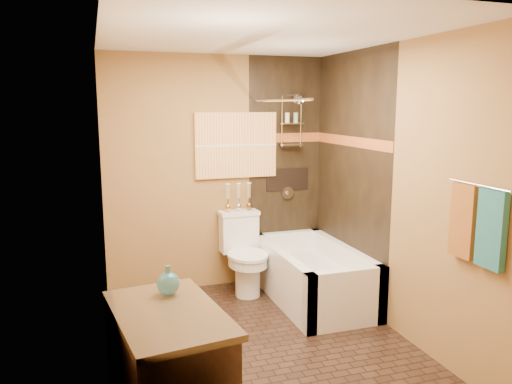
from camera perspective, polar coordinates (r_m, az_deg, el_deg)
name	(u,v)px	position (r m, az deg, el deg)	size (l,w,h in m)	color
floor	(263,344)	(4.37, 0.78, -16.97)	(3.00, 3.00, 0.00)	black
wall_left	(106,207)	(3.76, -16.76, -1.66)	(0.02, 3.00, 2.50)	olive
wall_right	(393,190)	(4.50, 15.44, 0.26)	(0.02, 3.00, 2.50)	olive
wall_back	(218,173)	(5.39, -4.39, 2.13)	(2.40, 0.02, 2.50)	olive
wall_front	(358,248)	(2.63, 11.60, -6.32)	(2.40, 0.02, 2.50)	olive
ceiling	(264,34)	(3.93, 0.87, 17.56)	(3.00, 3.00, 0.00)	silver
alcove_tile_back	(285,171)	(5.61, 3.36, 2.45)	(0.85, 0.01, 2.50)	black
alcove_tile_right	(350,178)	(5.12, 10.70, 1.59)	(0.01, 1.50, 2.50)	black
mosaic_band_back	(286,138)	(5.57, 3.43, 6.22)	(0.85, 0.01, 0.10)	#9B391C
mosaic_band_right	(350,141)	(5.08, 10.74, 5.72)	(0.01, 1.50, 0.10)	#9B391C
alcove_niche	(287,179)	(5.63, 3.60, 1.45)	(0.50, 0.01, 0.25)	black
shower_fixtures	(291,134)	(5.48, 4.07, 6.64)	(0.24, 0.33, 1.16)	silver
curtain_rod	(278,100)	(4.74, 2.49, 10.43)	(0.03, 0.03, 1.55)	silver
towel_bar	(479,186)	(3.62, 24.11, 0.68)	(0.02, 0.02, 0.55)	silver
towel_teal	(491,230)	(3.58, 25.31, -3.90)	(0.05, 0.22, 0.52)	#21666E
towel_rust	(463,221)	(3.77, 22.61, -3.06)	(0.05, 0.22, 0.52)	brown
sunset_painting	(236,145)	(5.38, -2.29, 5.36)	(0.90, 0.04, 0.70)	orange
vanity_mirror	(112,197)	(2.73, -16.14, -0.53)	(0.01, 1.00, 0.90)	white
bathtub	(313,279)	(5.20, 6.53, -9.88)	(0.80, 1.50, 0.55)	white
toilet	(244,253)	(5.33, -1.39, -6.98)	(0.44, 0.64, 0.84)	white
vanity	(168,378)	(3.13, -9.98, -20.21)	(0.69, 1.00, 0.83)	black
teal_bottle	(168,280)	(3.14, -10.02, -9.91)	(0.14, 0.14, 0.23)	teal
bud_vases	(239,196)	(5.37, -2.00, -0.49)	(0.30, 0.06, 0.30)	gold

